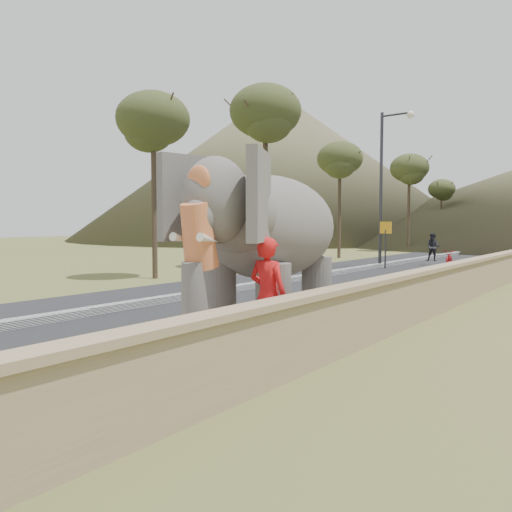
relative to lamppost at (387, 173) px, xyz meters
The scene contains 10 objects.
ground 19.13m from the lamppost, 75.31° to the right, with size 160.00×160.00×0.00m, color olive.
road 9.27m from the lamppost, 92.25° to the right, with size 7.00×120.00×0.03m, color black.
median 9.22m from the lamppost, 92.25° to the right, with size 0.35×120.00×0.22m, color black.
walkway 10.36m from the lamppost, 59.28° to the right, with size 3.00×120.00×0.15m, color #9E9687.
parapet 11.01m from the lamppost, 51.22° to the right, with size 0.30×120.00×1.10m, color tan.
lamppost is the anchor object (origin of this frame).
signboard 3.27m from the lamppost, 68.23° to the right, with size 0.60×0.08×2.40m.
hill_left 50.24m from the lamppost, 131.91° to the left, with size 60.00×60.00×22.00m, color brown.
elephant_and_man 17.58m from the lamppost, 74.21° to the right, with size 2.90×4.76×3.24m.
motorcyclist 5.44m from the lamppost, 54.79° to the left, with size 1.72×1.75×1.79m.
Camera 1 is at (5.73, -6.65, 2.28)m, focal length 35.00 mm.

